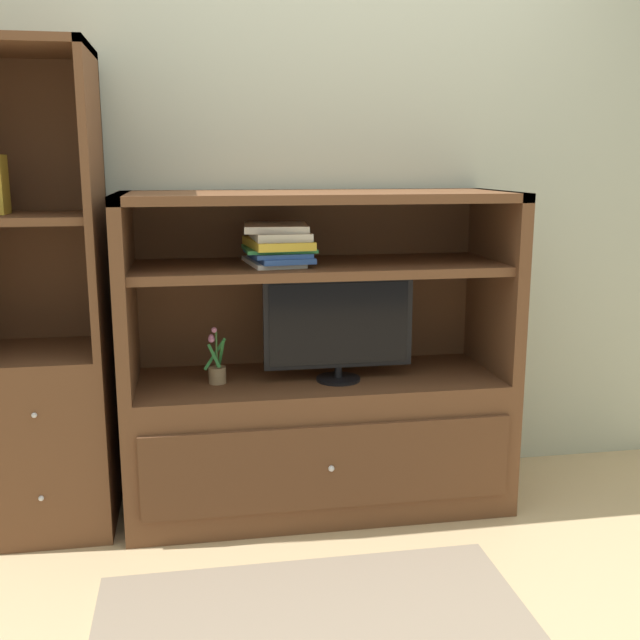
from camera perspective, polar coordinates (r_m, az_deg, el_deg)
ground_plane at (r=2.95m, az=1.22°, el=-16.95°), size 8.00×8.00×0.00m
painted_rear_wall at (r=3.32m, az=-1.21°, el=11.54°), size 6.00×0.10×2.80m
media_console at (r=3.14m, az=-0.18°, el=-6.50°), size 1.56×0.59×1.31m
tv_monitor at (r=2.99m, az=1.43°, el=-0.52°), size 0.60×0.18×0.42m
potted_plant at (r=3.02m, az=-7.87°, el=-3.79°), size 0.09×0.10×0.23m
magazine_stack at (r=2.97m, az=-3.25°, el=5.78°), size 0.28×0.37×0.16m
bookshelf_tall at (r=3.11m, az=-20.17°, el=-4.23°), size 0.49×0.49×1.84m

